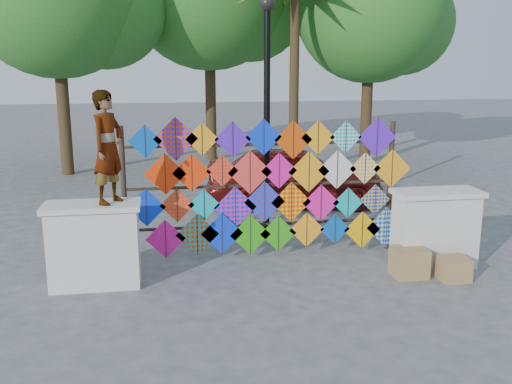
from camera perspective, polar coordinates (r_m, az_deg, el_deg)
ground at (r=9.30m, az=1.42°, el=-7.88°), size 80.00×80.00×0.00m
parapet_left at (r=8.82m, az=-15.88°, el=-5.09°), size 1.40×0.65×1.28m
parapet_right at (r=9.76m, az=17.47°, el=-3.46°), size 1.40×0.65×1.28m
kite_rack at (r=9.65m, az=1.21°, el=0.37°), size 4.97×0.24×2.44m
tree_east at (r=19.36m, az=11.64°, el=17.62°), size 5.40×4.80×7.42m
palm_tree at (r=17.06m, az=3.94°, el=18.41°), size 3.62×3.62×5.83m
vendor_woman at (r=8.47m, az=-14.59°, el=4.34°), size 0.65×0.71×1.64m
sedan at (r=13.41m, az=3.86°, el=1.68°), size 4.30×2.19×1.40m
lamppost at (r=10.74m, az=1.10°, el=9.64°), size 0.28×0.28×4.46m
cardboard_box_near at (r=9.32m, az=15.06°, el=-6.79°), size 0.51×0.46×0.46m
cardboard_box_far at (r=9.38m, az=19.16°, el=-7.25°), size 0.43×0.40×0.37m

